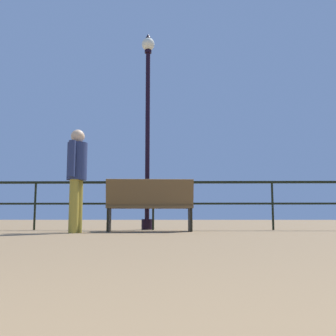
# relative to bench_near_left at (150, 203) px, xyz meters

# --- Properties ---
(pier_railing) EXTENTS (19.70, 0.05, 1.01)m
(pier_railing) POSITION_rel_bench_near_left_xyz_m (0.02, 0.82, 0.23)
(pier_railing) COLOR black
(pier_railing) RESTS_ON ground_plane
(bench_near_left) EXTENTS (1.63, 0.77, 0.96)m
(bench_near_left) POSITION_rel_bench_near_left_xyz_m (0.00, 0.00, 0.00)
(bench_near_left) COLOR brown
(bench_near_left) RESTS_ON ground_plane
(lamppost_center) EXTENTS (0.29, 0.29, 4.36)m
(lamppost_center) POSITION_rel_bench_near_left_xyz_m (-0.13, 1.09, 1.98)
(lamppost_center) COLOR black
(lamppost_center) RESTS_ON ground_plane
(person_by_bench) EXTENTS (0.34, 0.57, 1.79)m
(person_by_bench) POSITION_rel_bench_near_left_xyz_m (-1.24, -0.57, 0.51)
(person_by_bench) COLOR #A8902F
(person_by_bench) RESTS_ON ground_plane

